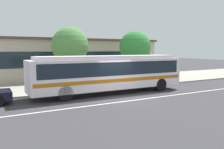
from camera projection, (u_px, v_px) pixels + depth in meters
The scene contains 11 objects.
ground_plane at pixel (122, 99), 15.41m from camera, with size 120.00×120.00×0.00m, color #3A383D.
sidewalk_slab at pixel (81, 84), 21.84m from camera, with size 60.00×8.00×0.12m, color #A19C8F.
lane_stripe_center at pixel (129, 101), 14.71m from camera, with size 56.00×0.16×0.01m, color silver.
transit_bus at pixel (110, 72), 17.12m from camera, with size 11.63×2.53×2.79m.
pedestrian_waiting_near_sign at pixel (121, 74), 20.87m from camera, with size 0.46×0.46×1.65m.
pedestrian_walking_along_curb at pixel (113, 75), 19.45m from camera, with size 0.46×0.46×1.66m.
pedestrian_standing_by_tree at pixel (54, 78), 17.57m from camera, with size 0.48×0.48×1.68m.
bus_stop_sign at pixel (144, 67), 20.82m from camera, with size 0.10×0.44×2.41m.
street_tree_near_stop at pixel (70, 46), 20.12m from camera, with size 3.19×3.19×5.06m.
street_tree_mid_block at pixel (135, 47), 23.14m from camera, with size 3.12×3.12×4.95m.
station_building at pixel (69, 58), 27.23m from camera, with size 19.64×8.11×4.40m.
Camera 1 is at (-8.01, -12.88, 3.22)m, focal length 37.33 mm.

